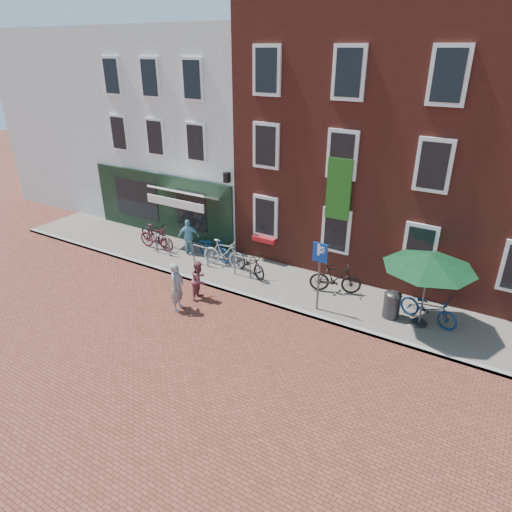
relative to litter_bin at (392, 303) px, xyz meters
The scene contains 19 objects.
ground 6.37m from the litter_bin, 168.33° to the right, with size 80.00×80.00×0.00m, color brown.
sidewalk 5.24m from the litter_bin, behind, with size 24.00×3.00×0.10m, color slate.
building_stucco 13.17m from the litter_bin, 152.97° to the left, with size 8.00×8.00×9.00m, color silver.
building_brick_mid 8.35m from the litter_bin, 126.36° to the left, with size 6.00×8.00×10.00m, color maroon.
building_brick_right 7.43m from the litter_bin, 72.60° to the left, with size 6.00×8.00×10.00m, color maroon.
filler_left 19.94m from the litter_bin, 163.01° to the left, with size 7.00×8.00×9.00m, color silver.
litter_bin is the anchor object (origin of this frame).
parking_sign 2.68m from the litter_bin, 160.18° to the right, with size 0.50×0.08×2.44m.
parasol 2.03m from the litter_bin, ahead, with size 2.79×2.79×2.57m.
woman 7.09m from the litter_bin, 154.17° to the right, with size 0.63×0.41×1.73m, color gray.
boy 6.56m from the litter_bin, 161.30° to the right, with size 0.70×0.55×1.44m, color #8E4351.
cafe_person 8.84m from the litter_bin, behind, with size 0.89×0.37×1.52m, color #72BCD1.
bicycle_0 10.83m from the litter_bin, behind, with size 0.66×1.90×1.00m, color black.
bicycle_1 10.30m from the litter_bin, behind, with size 0.52×1.84×1.11m, color #4E1625.
bicycle_2 7.63m from the litter_bin, behind, with size 0.66×1.90×1.00m, color navy.
bicycle_3 6.84m from the litter_bin, behind, with size 0.52×1.84×1.11m, color #AFAFB1.
bicycle_4 5.57m from the litter_bin, behind, with size 0.66×1.90×1.00m, color black.
bicycle_5 2.27m from the litter_bin, 164.95° to the left, with size 0.52×1.84×1.11m, color black.
bicycle_6 1.13m from the litter_bin, 15.63° to the left, with size 0.66×1.90×1.00m, color navy.
Camera 1 is at (8.87, -11.74, 8.14)m, focal length 31.52 mm.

